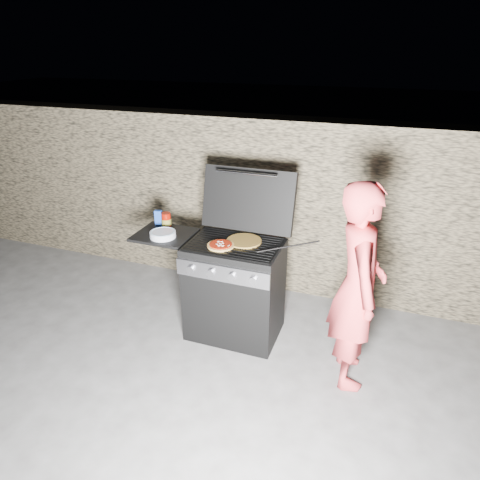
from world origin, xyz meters
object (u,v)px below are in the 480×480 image
(pizza_topped, at_px, (221,245))
(person, at_px, (358,287))
(sauce_jar, at_px, (166,220))
(gas_grill, at_px, (209,285))

(pizza_topped, height_order, person, person)
(pizza_topped, xyz_separation_m, sauce_jar, (-0.64, 0.25, 0.05))
(gas_grill, bearing_deg, person, -9.28)
(pizza_topped, height_order, sauce_jar, sauce_jar)
(pizza_topped, bearing_deg, sauce_jar, 158.92)
(pizza_topped, bearing_deg, person, -5.97)
(sauce_jar, bearing_deg, person, -11.64)
(gas_grill, height_order, pizza_topped, pizza_topped)
(gas_grill, xyz_separation_m, pizza_topped, (0.16, -0.09, 0.47))
(person, bearing_deg, pizza_topped, 70.45)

